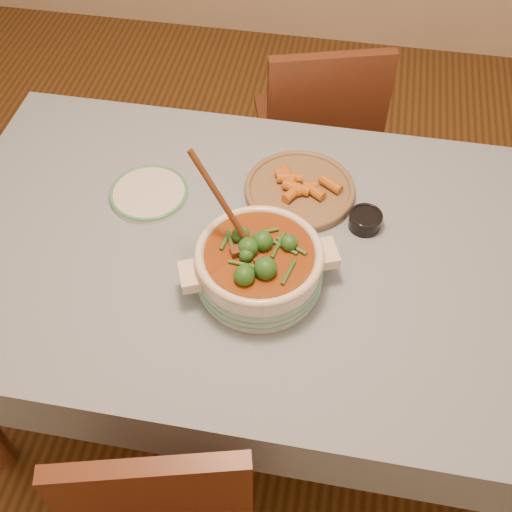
{
  "coord_description": "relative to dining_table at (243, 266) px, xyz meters",
  "views": [
    {
      "loc": [
        0.24,
        -1.1,
        2.09
      ],
      "look_at": [
        0.06,
        -0.12,
        0.87
      ],
      "focal_mm": 45.0,
      "sensor_mm": 36.0,
      "label": 1
    }
  ],
  "objects": [
    {
      "name": "condiment_bowl",
      "position": [
        0.32,
        0.13,
        0.12
      ],
      "size": [
        0.11,
        0.11,
        0.05
      ],
      "rotation": [
        0.0,
        0.0,
        0.24
      ],
      "color": "black",
      "rests_on": "dining_table"
    },
    {
      "name": "chair_far",
      "position": [
        0.13,
        0.82,
        -0.15
      ],
      "size": [
        0.53,
        0.53,
        0.91
      ],
      "rotation": [
        0.0,
        0.0,
        3.44
      ],
      "color": "#512B18",
      "rests_on": "floor"
    },
    {
      "name": "stew_casserole",
      "position": [
        0.07,
        -0.12,
        0.17
      ],
      "size": [
        0.4,
        0.4,
        0.38
      ],
      "rotation": [
        0.0,
        0.0,
        0.39
      ],
      "color": "beige",
      "rests_on": "dining_table"
    },
    {
      "name": "floor",
      "position": [
        0.0,
        0.0,
        -0.66
      ],
      "size": [
        4.5,
        4.5,
        0.0
      ],
      "primitive_type": "plane",
      "color": "#442C13",
      "rests_on": "ground"
    },
    {
      "name": "fried_plate",
      "position": [
        0.13,
        0.22,
        0.11
      ],
      "size": [
        0.32,
        0.32,
        0.05
      ],
      "rotation": [
        0.0,
        0.0,
        -0.01
      ],
      "color": "olive",
      "rests_on": "dining_table"
    },
    {
      "name": "white_plate",
      "position": [
        -0.3,
        0.14,
        0.1
      ],
      "size": [
        0.23,
        0.23,
        0.02
      ],
      "rotation": [
        0.0,
        0.0,
        0.04
      ],
      "color": "silver",
      "rests_on": "dining_table"
    },
    {
      "name": "dining_table",
      "position": [
        0.0,
        0.0,
        0.0
      ],
      "size": [
        1.68,
        1.08,
        0.76
      ],
      "color": "brown",
      "rests_on": "floor"
    }
  ]
}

